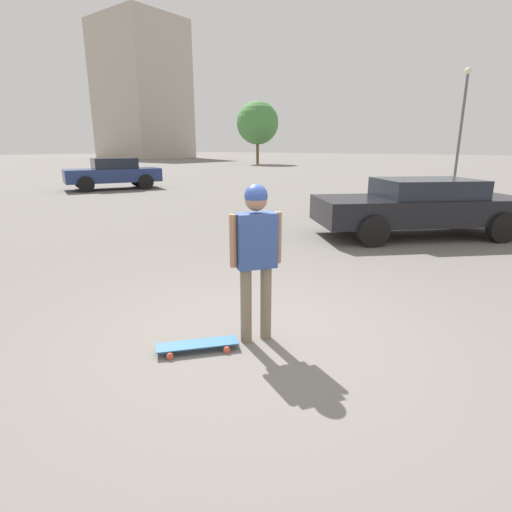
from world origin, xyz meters
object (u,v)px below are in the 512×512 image
skateboard (198,345)px  car_parked_far (113,173)px  person (256,246)px  car_parked_near (421,206)px

skateboard → car_parked_far: 17.21m
person → car_parked_near: 6.42m
skateboard → car_parked_far: bearing=-81.8°
skateboard → car_parked_far: car_parked_far is taller
skateboard → car_parked_far: size_ratio=0.16×
person → car_parked_far: (15.14, -8.17, -0.26)m
car_parked_near → car_parked_far: 15.02m
car_parked_far → skateboard: bearing=82.7°
skateboard → car_parked_far: (14.82, -8.73, 0.71)m
car_parked_near → skateboard: bearing=43.9°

